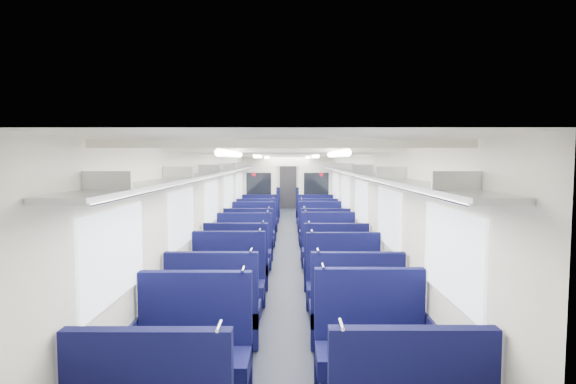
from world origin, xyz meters
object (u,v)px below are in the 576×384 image
at_px(bulkhead, 288,191).
at_px(seat_11, 329,253).
at_px(seat_4, 214,316).
at_px(seat_23, 310,209).
at_px(seat_2, 193,360).
at_px(seat_15, 320,233).
at_px(seat_5, 355,316).
at_px(seat_18, 260,221).
at_px(seat_22, 266,209).
at_px(seat_13, 325,244).
at_px(seat_6, 228,287).
at_px(seat_12, 249,243).
at_px(seat_19, 315,222).
at_px(seat_20, 264,213).
at_px(seat_3, 371,354).
at_px(seat_8, 237,268).
at_px(end_door, 288,186).
at_px(seat_7, 344,289).
at_px(seat_16, 257,227).
at_px(seat_17, 318,227).
at_px(seat_21, 312,213).
at_px(seat_14, 253,234).
at_px(seat_9, 335,268).
at_px(seat_10, 244,254).

relative_size(bulkhead, seat_11, 2.36).
height_order(seat_4, seat_23, same).
distance_m(seat_2, seat_4, 1.16).
bearing_deg(seat_15, seat_11, -90.00).
bearing_deg(seat_5, seat_18, 101.70).
bearing_deg(seat_22, seat_13, -76.33).
relative_size(seat_6, seat_12, 1.00).
relative_size(seat_13, seat_19, 1.00).
bearing_deg(seat_18, seat_20, 90.00).
distance_m(bulkhead, seat_3, 9.57).
xyz_separation_m(seat_4, seat_8, (0.00, 2.31, 0.00)).
bearing_deg(seat_6, end_door, 86.55).
relative_size(seat_20, seat_23, 1.00).
bearing_deg(seat_7, seat_23, 90.00).
height_order(seat_2, seat_5, same).
xyz_separation_m(seat_12, seat_22, (0.00, 6.81, 0.00)).
bearing_deg(seat_4, seat_13, 69.80).
height_order(seat_7, seat_22, same).
bearing_deg(seat_16, seat_17, 0.54).
bearing_deg(seat_5, seat_21, 90.00).
bearing_deg(seat_4, bulkhead, 84.39).
bearing_deg(seat_18, seat_16, -90.00).
distance_m(seat_19, seat_23, 3.35).
bearing_deg(end_door, seat_15, -84.77).
bearing_deg(seat_8, seat_13, 53.00).
bearing_deg(seat_22, seat_14, -90.00).
distance_m(end_door, seat_8, 12.66).
distance_m(seat_8, seat_9, 1.66).
height_order(end_door, seat_3, end_door).
distance_m(seat_2, seat_3, 1.66).
distance_m(seat_16, seat_23, 4.74).
xyz_separation_m(seat_3, seat_16, (-1.66, 7.93, 0.00)).
distance_m(seat_8, seat_23, 9.17).
bearing_deg(seat_2, seat_8, 90.00).
bearing_deg(seat_23, seat_7, -90.00).
bearing_deg(seat_11, seat_20, 103.99).
bearing_deg(seat_21, seat_11, -90.00).
relative_size(end_door, seat_22, 1.69).
bearing_deg(seat_5, seat_8, 125.68).
xyz_separation_m(seat_6, seat_12, (0.00, 3.35, 0.00)).
xyz_separation_m(seat_9, seat_16, (-1.66, 4.61, 0.00)).
relative_size(seat_7, seat_10, 1.00).
distance_m(bulkhead, seat_21, 2.01).
distance_m(end_door, seat_4, 14.96).
xyz_separation_m(end_door, seat_2, (-0.83, -16.09, -0.64)).
distance_m(seat_2, seat_21, 11.34).
distance_m(seat_5, seat_10, 3.79).
height_order(seat_13, seat_19, same).
bearing_deg(seat_20, seat_17, -63.44).
distance_m(seat_14, seat_23, 5.86).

